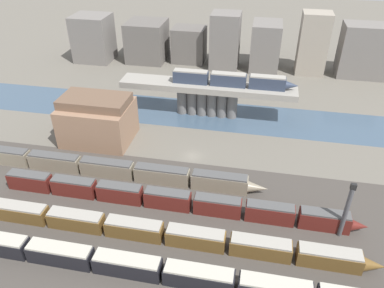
{
  "coord_description": "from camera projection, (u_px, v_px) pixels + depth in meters",
  "views": [
    {
      "loc": [
        15.12,
        -77.7,
        55.12
      ],
      "look_at": [
        0.0,
        -0.57,
        4.08
      ],
      "focal_mm": 35.0,
      "sensor_mm": 36.0,
      "label": 1
    }
  ],
  "objects": [
    {
      "name": "train_yard_outer",
      "position": [
        113.0,
        169.0,
        88.42
      ],
      "size": [
        70.98,
        2.87,
        4.09
      ],
      "color": "gray",
      "rests_on": "ground"
    },
    {
      "name": "train_yard_near",
      "position": [
        246.0,
        285.0,
        61.94
      ],
      "size": [
        105.05,
        3.12,
        3.68
      ],
      "color": "black",
      "rests_on": "ground"
    },
    {
      "name": "city_block_low",
      "position": [
        364.0,
        51.0,
        136.03
      ],
      "size": [
        17.5,
        10.88,
        19.02
      ],
      "primitive_type": "cube",
      "color": "slate",
      "rests_on": "ground"
    },
    {
      "name": "city_block_far_right",
      "position": [
        266.0,
        46.0,
        142.71
      ],
      "size": [
        10.78,
        14.42,
        17.66
      ],
      "primitive_type": "cube",
      "color": "slate",
      "rests_on": "ground"
    },
    {
      "name": "train_on_bridge",
      "position": [
        232.0,
        80.0,
        107.48
      ],
      "size": [
        35.95,
        2.76,
        3.84
      ],
      "color": "#2D384C",
      "rests_on": "bridge"
    },
    {
      "name": "bridge",
      "position": [
        207.0,
        93.0,
        111.28
      ],
      "size": [
        52.07,
        7.6,
        10.19
      ],
      "color": "gray",
      "rests_on": "ground"
    },
    {
      "name": "city_block_far_left",
      "position": [
        93.0,
        38.0,
        150.43
      ],
      "size": [
        14.27,
        12.93,
        18.0
      ],
      "primitive_type": "cube",
      "color": "slate",
      "rests_on": "ground"
    },
    {
      "name": "city_block_tall",
      "position": [
        313.0,
        44.0,
        137.32
      ],
      "size": [
        10.34,
        8.69,
        22.54
      ],
      "primitive_type": "cube",
      "color": "gray",
      "rests_on": "ground"
    },
    {
      "name": "river_water",
      "position": [
        207.0,
        114.0,
        115.22
      ],
      "size": [
        320.0,
        18.35,
        0.01
      ],
      "primitive_type": "cube",
      "color": "#3D5166",
      "rests_on": "ground"
    },
    {
      "name": "city_block_left",
      "position": [
        147.0,
        41.0,
        151.06
      ],
      "size": [
        14.93,
        15.33,
        15.58
      ],
      "primitive_type": "cube",
      "color": "#605B56",
      "rests_on": "ground"
    },
    {
      "name": "train_yard_mid",
      "position": [
        142.0,
        230.0,
        72.33
      ],
      "size": [
        88.0,
        3.07,
        3.6
      ],
      "color": "brown",
      "rests_on": "ground"
    },
    {
      "name": "train_yard_far",
      "position": [
        172.0,
        200.0,
        79.23
      ],
      "size": [
        77.47,
        2.78,
        4.11
      ],
      "color": "#5B1E19",
      "rests_on": "ground"
    },
    {
      "name": "city_block_right",
      "position": [
        225.0,
        41.0,
        142.4
      ],
      "size": [
        10.77,
        10.81,
        20.99
      ],
      "primitive_type": "cube",
      "color": "slate",
      "rests_on": "ground"
    },
    {
      "name": "railbed_yard",
      "position": [
        170.0,
        222.0,
        76.65
      ],
      "size": [
        280.0,
        42.0,
        0.01
      ],
      "primitive_type": "cube",
      "color": "#423D38",
      "rests_on": "ground"
    },
    {
      "name": "city_block_center",
      "position": [
        189.0,
        44.0,
        150.47
      ],
      "size": [
        12.9,
        10.82,
        13.61
      ],
      "primitive_type": "cube",
      "color": "#605B56",
      "rests_on": "ground"
    },
    {
      "name": "ground_plane",
      "position": [
        192.0,
        156.0,
        96.41
      ],
      "size": [
        400.0,
        400.0,
        0.0
      ],
      "primitive_type": "plane",
      "color": "#666056"
    },
    {
      "name": "warehouse_building",
      "position": [
        98.0,
        120.0,
        100.2
      ],
      "size": [
        18.01,
        14.11,
        12.74
      ],
      "color": "#937056",
      "rests_on": "ground"
    },
    {
      "name": "signal_tower",
      "position": [
        346.0,
        211.0,
        70.18
      ],
      "size": [
        1.0,
        0.88,
        12.81
      ],
      "color": "#4C4C51",
      "rests_on": "ground"
    }
  ]
}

